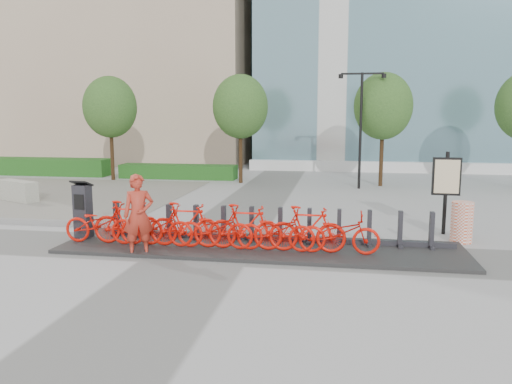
% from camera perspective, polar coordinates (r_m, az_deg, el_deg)
% --- Properties ---
extents(ground, '(120.00, 120.00, 0.00)m').
position_cam_1_polar(ground, '(12.03, -5.93, -6.61)').
color(ground, '#999999').
extents(gravel_patch, '(14.00, 14.00, 0.00)m').
position_cam_1_polar(gravel_patch, '(22.65, -26.03, -0.22)').
color(gravel_patch, slate).
rests_on(gravel_patch, ground).
extents(hedge_a, '(10.00, 1.40, 0.90)m').
position_cam_1_polar(hedge_a, '(30.16, -25.16, 2.70)').
color(hedge_a, '#2C6D27').
rests_on(hedge_a, ground).
extents(hedge_b, '(6.00, 1.20, 0.70)m').
position_cam_1_polar(hedge_b, '(25.85, -8.87, 2.33)').
color(hedge_b, '#2C6D27').
rests_on(hedge_b, ground).
extents(tree_0, '(2.60, 2.60, 5.10)m').
position_cam_1_polar(tree_0, '(25.72, -16.34, 9.29)').
color(tree_0, '#412915').
rests_on(tree_0, ground).
extents(tree_1, '(2.60, 2.60, 5.10)m').
position_cam_1_polar(tree_1, '(23.64, -1.79, 9.71)').
color(tree_1, '#412915').
rests_on(tree_1, ground).
extents(tree_2, '(2.60, 2.60, 5.10)m').
position_cam_1_polar(tree_2, '(23.26, 14.34, 9.46)').
color(tree_2, '#412915').
rests_on(tree_2, ground).
extents(streetlamp, '(2.00, 0.20, 5.00)m').
position_cam_1_polar(streetlamp, '(22.20, 11.91, 8.42)').
color(streetlamp, black).
rests_on(streetlamp, ground).
extents(dock_pad, '(9.60, 2.40, 0.08)m').
position_cam_1_polar(dock_pad, '(12.04, 0.47, -6.36)').
color(dock_pad, '#282828').
rests_on(dock_pad, ground).
extents(dock_rail_posts, '(8.02, 0.50, 0.85)m').
position_cam_1_polar(dock_rail_posts, '(12.37, 1.09, -3.72)').
color(dock_rail_posts, '#27262C').
rests_on(dock_rail_posts, dock_pad).
extents(bike_0, '(1.83, 0.64, 0.96)m').
position_cam_1_polar(bike_0, '(12.79, -17.36, -3.47)').
color(bike_0, red).
rests_on(bike_0, dock_pad).
extents(bike_1, '(1.77, 0.50, 1.06)m').
position_cam_1_polar(bike_1, '(12.47, -14.41, -3.40)').
color(bike_1, red).
rests_on(bike_1, dock_pad).
extents(bike_2, '(1.83, 0.64, 0.96)m').
position_cam_1_polar(bike_2, '(12.21, -11.30, -3.80)').
color(bike_2, red).
rests_on(bike_2, dock_pad).
extents(bike_3, '(1.77, 0.50, 1.06)m').
position_cam_1_polar(bike_3, '(11.96, -8.07, -3.72)').
color(bike_3, red).
rests_on(bike_3, dock_pad).
extents(bike_4, '(1.83, 0.64, 0.96)m').
position_cam_1_polar(bike_4, '(11.78, -4.72, -4.12)').
color(bike_4, red).
rests_on(bike_4, dock_pad).
extents(bike_5, '(1.77, 0.50, 1.06)m').
position_cam_1_polar(bike_5, '(11.62, -1.27, -4.01)').
color(bike_5, red).
rests_on(bike_5, dock_pad).
extents(bike_6, '(1.83, 0.64, 0.96)m').
position_cam_1_polar(bike_6, '(11.52, 2.26, -4.39)').
color(bike_6, red).
rests_on(bike_6, dock_pad).
extents(bike_7, '(1.77, 0.50, 1.06)m').
position_cam_1_polar(bike_7, '(11.44, 5.85, -4.25)').
color(bike_7, red).
rests_on(bike_7, dock_pad).
extents(bike_8, '(1.83, 0.64, 0.96)m').
position_cam_1_polar(bike_8, '(11.43, 9.47, -4.60)').
color(bike_8, red).
rests_on(bike_8, dock_pad).
extents(kiosk, '(0.49, 0.42, 1.49)m').
position_cam_1_polar(kiosk, '(13.45, -19.18, -1.96)').
color(kiosk, '#27262C').
rests_on(kiosk, dock_pad).
extents(worker_red, '(0.81, 0.69, 1.88)m').
position_cam_1_polar(worker_red, '(11.60, -13.27, -2.61)').
color(worker_red, '#B03020').
rests_on(worker_red, ground).
extents(construction_barrel, '(0.69, 0.69, 1.03)m').
position_cam_1_polar(construction_barrel, '(13.62, 22.47, -3.19)').
color(construction_barrel, '#E85225').
rests_on(construction_barrel, ground).
extents(jersey_barrier, '(2.01, 1.30, 0.76)m').
position_cam_1_polar(jersey_barrier, '(20.81, -25.62, 0.13)').
color(jersey_barrier, '#B4B1A2').
rests_on(jersey_barrier, ground).
extents(map_sign, '(0.73, 0.14, 2.23)m').
position_cam_1_polar(map_sign, '(14.21, 20.92, 1.29)').
color(map_sign, black).
rests_on(map_sign, ground).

